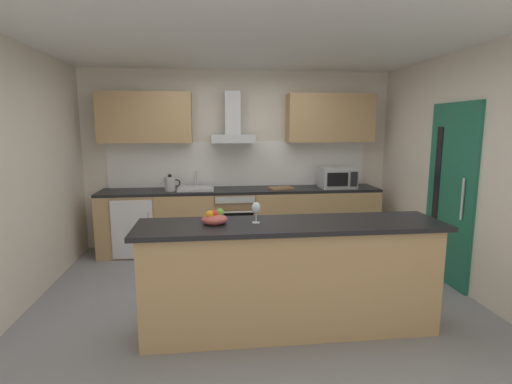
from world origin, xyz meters
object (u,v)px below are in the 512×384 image
at_px(kettle, 170,184).
at_px(range_hood, 233,127).
at_px(sink, 196,188).
at_px(fruit_bowl, 215,218).
at_px(refrigerator, 136,225).
at_px(chopping_board, 281,188).
at_px(wine_glass, 256,209).
at_px(microwave, 338,178).
at_px(oven, 234,219).

height_order(kettle, range_hood, range_hood).
distance_m(sink, fruit_bowl, 2.32).
distance_m(kettle, fruit_bowl, 2.33).
bearing_deg(refrigerator, chopping_board, -0.58).
relative_size(sink, range_hood, 0.69).
bearing_deg(wine_glass, kettle, 112.32).
distance_m(sink, wine_glass, 2.40).
xyz_separation_m(microwave, fruit_bowl, (-1.82, -2.26, -0.03)).
distance_m(oven, sink, 0.71).
height_order(oven, refrigerator, oven).
height_order(wine_glass, chopping_board, wine_glass).
bearing_deg(refrigerator, wine_glass, -58.24).
height_order(sink, chopping_board, sink).
bearing_deg(microwave, refrigerator, 179.50).
xyz_separation_m(refrigerator, fruit_bowl, (1.08, -2.29, 0.60)).
distance_m(wine_glass, chopping_board, 2.38).
relative_size(range_hood, chopping_board, 2.12).
bearing_deg(refrigerator, oven, 0.11).
distance_m(microwave, range_hood, 1.70).
relative_size(refrigerator, microwave, 1.70).
height_order(microwave, chopping_board, microwave).
bearing_deg(refrigerator, kettle, -3.59).
relative_size(wine_glass, fruit_bowl, 0.81).
height_order(oven, sink, sink).
relative_size(oven, range_hood, 1.11).
height_order(oven, kettle, kettle).
bearing_deg(sink, refrigerator, -179.07).
distance_m(microwave, fruit_bowl, 2.91).
bearing_deg(fruit_bowl, wine_glass, -3.01).
bearing_deg(sink, fruit_bowl, -84.12).
xyz_separation_m(kettle, chopping_board, (1.57, 0.01, -0.09)).
bearing_deg(kettle, sink, 7.30).
bearing_deg(range_hood, fruit_bowl, -97.11).
bearing_deg(wine_glass, refrigerator, 121.76).
xyz_separation_m(range_hood, wine_glass, (0.05, -2.44, -0.69)).
distance_m(wine_glass, fruit_bowl, 0.36).
distance_m(sink, kettle, 0.36).
relative_size(refrigerator, sink, 1.70).
relative_size(oven, chopping_board, 2.35).
relative_size(microwave, range_hood, 0.69).
bearing_deg(wine_glass, sink, 104.17).
bearing_deg(oven, chopping_board, -2.00).
bearing_deg(kettle, fruit_bowl, -75.45).
relative_size(oven, kettle, 2.77).
relative_size(wine_glass, chopping_board, 0.52).
height_order(sink, fruit_bowl, sink).
bearing_deg(fruit_bowl, kettle, 104.55).
xyz_separation_m(range_hood, chopping_board, (0.68, -0.15, -0.88)).
xyz_separation_m(refrigerator, kettle, (0.49, -0.03, 0.58)).
relative_size(microwave, chopping_board, 1.47).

